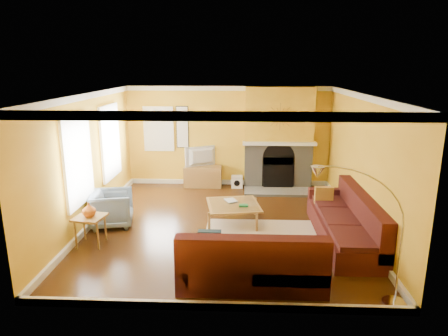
{
  "coord_description": "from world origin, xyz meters",
  "views": [
    {
      "loc": [
        0.36,
        -7.74,
        3.23
      ],
      "look_at": [
        -0.0,
        0.4,
        1.13
      ],
      "focal_mm": 32.0,
      "sensor_mm": 36.0,
      "label": 1
    }
  ],
  "objects_px": {
    "sectional_sofa": "(281,223)",
    "armchair": "(112,208)",
    "arc_lamp": "(361,239)",
    "coffee_table": "(233,213)",
    "side_table": "(91,230)",
    "media_console": "(203,176)"
  },
  "relations": [
    {
      "from": "coffee_table",
      "to": "armchair",
      "type": "distance_m",
      "value": 2.51
    },
    {
      "from": "sectional_sofa",
      "to": "media_console",
      "type": "distance_m",
      "value": 4.11
    },
    {
      "from": "sectional_sofa",
      "to": "armchair",
      "type": "height_order",
      "value": "sectional_sofa"
    },
    {
      "from": "arc_lamp",
      "to": "side_table",
      "type": "bearing_deg",
      "value": 158.32
    },
    {
      "from": "arc_lamp",
      "to": "sectional_sofa",
      "type": "bearing_deg",
      "value": 115.76
    },
    {
      "from": "sectional_sofa",
      "to": "media_console",
      "type": "bearing_deg",
      "value": 115.63
    },
    {
      "from": "coffee_table",
      "to": "arc_lamp",
      "type": "xyz_separation_m",
      "value": [
        1.76,
        -2.93,
        0.78
      ]
    },
    {
      "from": "media_console",
      "to": "coffee_table",
      "type": "bearing_deg",
      "value": -70.98
    },
    {
      "from": "sectional_sofa",
      "to": "media_console",
      "type": "xyz_separation_m",
      "value": [
        -1.78,
        3.7,
        -0.17
      ]
    },
    {
      "from": "coffee_table",
      "to": "armchair",
      "type": "bearing_deg",
      "value": -173.95
    },
    {
      "from": "coffee_table",
      "to": "media_console",
      "type": "distance_m",
      "value": 2.73
    },
    {
      "from": "media_console",
      "to": "arc_lamp",
      "type": "xyz_separation_m",
      "value": [
        2.65,
        -5.51,
        0.71
      ]
    },
    {
      "from": "sectional_sofa",
      "to": "arc_lamp",
      "type": "relative_size",
      "value": 1.77
    },
    {
      "from": "sectional_sofa",
      "to": "side_table",
      "type": "distance_m",
      "value": 3.5
    },
    {
      "from": "side_table",
      "to": "arc_lamp",
      "type": "height_order",
      "value": "arc_lamp"
    },
    {
      "from": "sectional_sofa",
      "to": "armchair",
      "type": "bearing_deg",
      "value": 165.81
    },
    {
      "from": "armchair",
      "to": "sectional_sofa",
      "type": "bearing_deg",
      "value": -115.77
    },
    {
      "from": "sectional_sofa",
      "to": "side_table",
      "type": "height_order",
      "value": "sectional_sofa"
    },
    {
      "from": "sectional_sofa",
      "to": "armchair",
      "type": "xyz_separation_m",
      "value": [
        -3.38,
        0.85,
        -0.08
      ]
    },
    {
      "from": "arc_lamp",
      "to": "media_console",
      "type": "bearing_deg",
      "value": 115.67
    },
    {
      "from": "armchair",
      "to": "arc_lamp",
      "type": "xyz_separation_m",
      "value": [
        4.26,
        -2.67,
        0.62
      ]
    },
    {
      "from": "coffee_table",
      "to": "arc_lamp",
      "type": "height_order",
      "value": "arc_lamp"
    }
  ]
}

